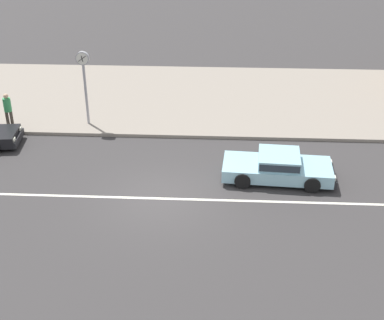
# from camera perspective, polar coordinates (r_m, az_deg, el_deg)

# --- Properties ---
(ground_plane) EXTENTS (160.00, 160.00, 0.00)m
(ground_plane) POSITION_cam_1_polar(r_m,az_deg,el_deg) (19.38, -3.45, -4.12)
(ground_plane) COLOR #383535
(lane_centre_stripe) EXTENTS (50.40, 0.14, 0.01)m
(lane_centre_stripe) POSITION_cam_1_polar(r_m,az_deg,el_deg) (19.38, -3.45, -4.12)
(lane_centre_stripe) COLOR silver
(lane_centre_stripe) RESTS_ON ground
(kerb_strip) EXTENTS (68.00, 10.00, 0.15)m
(kerb_strip) POSITION_cam_1_polar(r_m,az_deg,el_deg) (28.45, -1.28, 6.75)
(kerb_strip) COLOR gray
(kerb_strip) RESTS_ON ground
(sedan_pale_blue_0) EXTENTS (4.34, 2.14, 1.06)m
(sedan_pale_blue_0) POSITION_cam_1_polar(r_m,az_deg,el_deg) (20.62, 9.18, -0.67)
(sedan_pale_blue_0) COLOR #93C6D6
(sedan_pale_blue_0) RESTS_ON ground
(street_clock) EXTENTS (0.60, 0.22, 3.42)m
(street_clock) POSITION_cam_1_polar(r_m,az_deg,el_deg) (24.61, -11.47, 9.23)
(street_clock) COLOR #9E9EA3
(street_clock) RESTS_ON kerb_strip
(pedestrian_near_clock) EXTENTS (0.34, 0.34, 1.66)m
(pedestrian_near_clock) POSITION_cam_1_polar(r_m,az_deg,el_deg) (25.55, -19.06, 5.25)
(pedestrian_near_clock) COLOR #4C4238
(pedestrian_near_clock) RESTS_ON kerb_strip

